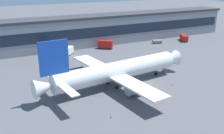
% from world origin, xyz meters
% --- Properties ---
extents(ground_plane, '(600.00, 600.00, 0.00)m').
position_xyz_m(ground_plane, '(0.00, 0.00, 0.00)').
color(ground_plane, '#56565B').
extents(terminal_building, '(182.49, 14.28, 15.28)m').
position_xyz_m(terminal_building, '(0.00, 58.45, 7.66)').
color(terminal_building, gray).
rests_on(terminal_building, ground_plane).
extents(airliner, '(54.21, 46.01, 17.54)m').
position_xyz_m(airliner, '(-10.83, 3.18, 4.99)').
color(airliner, white).
rests_on(airliner, ground_plane).
extents(fuel_truck, '(6.50, 8.71, 3.35)m').
position_xyz_m(fuel_truck, '(53.86, 41.99, 1.88)').
color(fuel_truck, red).
rests_on(fuel_truck, ground_plane).
extents(baggage_tug, '(3.79, 4.07, 1.85)m').
position_xyz_m(baggage_tug, '(-20.50, 44.72, 1.09)').
color(baggage_tug, black).
rests_on(baggage_tug, ground_plane).
extents(catering_truck, '(7.08, 6.76, 4.15)m').
position_xyz_m(catering_truck, '(7.33, 47.01, 2.29)').
color(catering_truck, red).
rests_on(catering_truck, ground_plane).
extents(pushback_tractor, '(5.37, 3.97, 1.75)m').
position_xyz_m(pushback_tractor, '(37.25, 44.44, 1.05)').
color(pushback_tractor, gray).
rests_on(pushback_tractor, ground_plane).
extents(stair_truck, '(5.85, 6.02, 3.55)m').
position_xyz_m(stair_truck, '(-12.64, 44.91, 1.98)').
color(stair_truck, white).
rests_on(stair_truck, ground_plane).
extents(traffic_cone_0, '(0.45, 0.45, 0.56)m').
position_xyz_m(traffic_cone_0, '(5.63, -5.35, 0.28)').
color(traffic_cone_0, '#F2590C').
rests_on(traffic_cone_0, ground_plane).
extents(traffic_cone_1, '(0.52, 0.52, 0.65)m').
position_xyz_m(traffic_cone_1, '(-21.72, -14.60, 0.33)').
color(traffic_cone_1, '#F2590C').
rests_on(traffic_cone_1, ground_plane).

